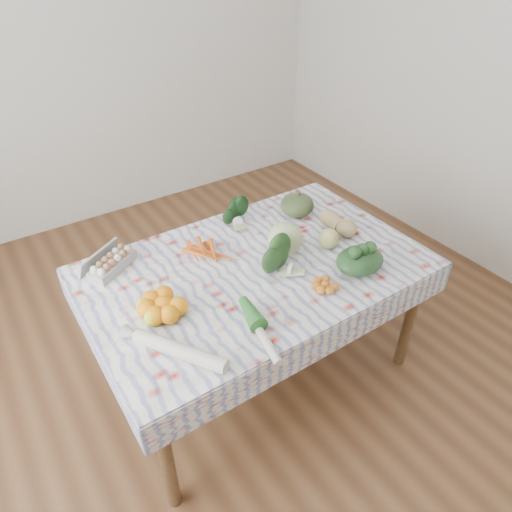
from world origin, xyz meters
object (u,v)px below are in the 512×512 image
Objects in this scene: kabocha_squash at (297,205)px; cabbage at (285,239)px; butternut_squash at (339,223)px; grapefruit at (329,238)px; dining_table at (256,279)px; egg_carton at (112,264)px.

kabocha_squash is 0.40m from cabbage.
butternut_squash and grapefruit have the same top height.
dining_table is at bearing -177.14° from cabbage.
cabbage reaches higher than grapefruit.
dining_table is at bearing 169.31° from grapefruit.
butternut_squash is at bearing -73.10° from kabocha_squash.
dining_table is 8.24× the size of kabocha_squash.
egg_carton is 1.15× the size of butternut_squash.
grapefruit reaches higher than egg_carton.
cabbage is (-0.29, -0.27, 0.02)m from kabocha_squash.
dining_table is 7.02× the size of butternut_squash.
butternut_squash is 2.16× the size of grapefruit.
cabbage is (0.78, -0.35, 0.05)m from egg_carton.
egg_carton is 2.49× the size of grapefruit.
egg_carton is at bearing 164.15° from butternut_squash.
butternut_squash reaches higher than dining_table.
egg_carton is 1.10m from grapefruit.
kabocha_squash is at bearing 79.14° from grapefruit.
kabocha_squash is at bearing -36.46° from egg_carton.
egg_carton is (-0.60, 0.36, 0.12)m from dining_table.
cabbage reaches higher than dining_table.
butternut_squash is at bearing 30.24° from grapefruit.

